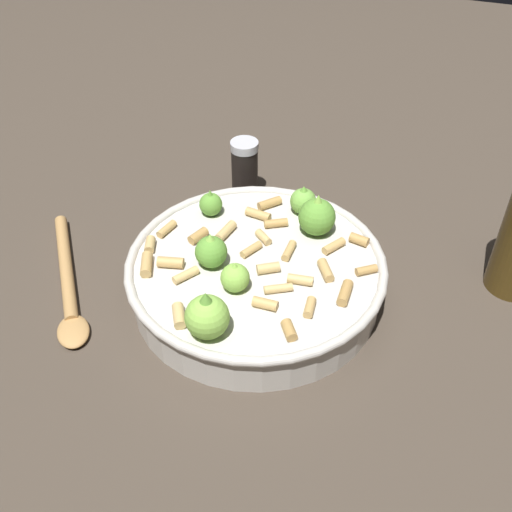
{
  "coord_description": "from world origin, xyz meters",
  "views": [
    {
      "loc": [
        -0.49,
        -0.18,
        0.51
      ],
      "look_at": [
        0.0,
        0.0,
        0.06
      ],
      "focal_mm": 42.1,
      "sensor_mm": 36.0,
      "label": 1
    }
  ],
  "objects": [
    {
      "name": "ground_plane",
      "position": [
        0.0,
        0.0,
        0.0
      ],
      "size": [
        2.4,
        2.4,
        0.0
      ],
      "primitive_type": "plane",
      "color": "#42382D"
    },
    {
      "name": "wooden_spoon",
      "position": [
        -0.07,
        0.22,
        0.01
      ],
      "size": [
        0.21,
        0.17,
        0.02
      ],
      "color": "#B2844C",
      "rests_on": "ground"
    },
    {
      "name": "cooking_pan",
      "position": [
        -0.0,
        0.0,
        0.03
      ],
      "size": [
        0.31,
        0.31,
        0.11
      ],
      "color": "beige",
      "rests_on": "ground"
    },
    {
      "name": "pepper_shaker",
      "position": [
        0.19,
        0.09,
        0.05
      ],
      "size": [
        0.04,
        0.04,
        0.09
      ],
      "color": "black",
      "rests_on": "ground"
    }
  ]
}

